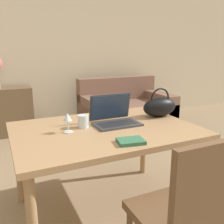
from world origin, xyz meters
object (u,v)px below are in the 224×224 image
object	(u,v)px
laptop	(114,116)
drinking_glass	(83,121)
couch	(125,111)
wine_glass	(68,119)
handbag	(160,106)
chair	(188,211)

from	to	relation	value
laptop	drinking_glass	size ratio (longest dim) A/B	3.66
couch	wine_glass	size ratio (longest dim) A/B	10.06
handbag	wine_glass	bearing A→B (deg)	-174.74
couch	drinking_glass	world-z (taller)	couch
laptop	drinking_glass	bearing A→B (deg)	-179.52
couch	wine_glass	xyz separation A→B (m)	(-1.51, -1.93, 0.54)
couch	handbag	world-z (taller)	handbag
couch	drinking_glass	xyz separation A→B (m)	(-1.38, -1.87, 0.49)
wine_glass	drinking_glass	bearing A→B (deg)	23.67
couch	drinking_glass	distance (m)	2.37
chair	drinking_glass	xyz separation A→B (m)	(-0.24, 0.93, 0.26)
chair	handbag	bearing A→B (deg)	62.46
laptop	handbag	size ratio (longest dim) A/B	1.11
laptop	wine_glass	distance (m)	0.41
chair	laptop	xyz separation A→B (m)	(0.03, 0.93, 0.27)
chair	wine_glass	xyz separation A→B (m)	(-0.37, 0.87, 0.31)
laptop	drinking_glass	xyz separation A→B (m)	(-0.26, -0.00, -0.01)
drinking_glass	couch	bearing A→B (deg)	53.66
wine_glass	couch	bearing A→B (deg)	51.91
laptop	couch	bearing A→B (deg)	59.23
laptop	wine_glass	world-z (taller)	laptop
chair	drinking_glass	bearing A→B (deg)	104.06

